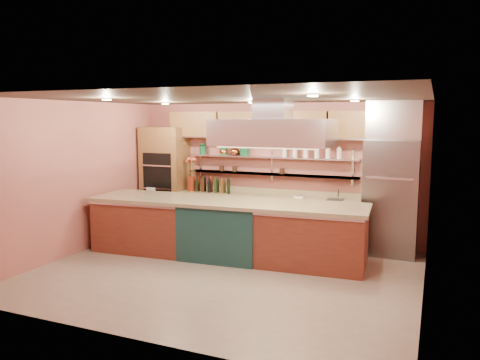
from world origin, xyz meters
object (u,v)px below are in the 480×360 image
at_px(flower_vase, 191,184).
at_px(copper_kettle, 235,152).
at_px(kitchen_scale, 299,196).
at_px(refrigerator, 391,198).
at_px(green_canister, 243,152).
at_px(island, 225,229).

bearing_deg(flower_vase, copper_kettle, 13.22).
bearing_deg(kitchen_scale, copper_kettle, 162.79).
distance_m(flower_vase, kitchen_scale, 2.41).
relative_size(refrigerator, green_canister, 13.09).
distance_m(copper_kettle, green_canister, 0.19).
bearing_deg(refrigerator, kitchen_scale, 179.67).
distance_m(refrigerator, copper_kettle, 3.29).
bearing_deg(green_canister, copper_kettle, 180.00).
height_order(island, copper_kettle, copper_kettle).
height_order(flower_vase, kitchen_scale, flower_vase).
bearing_deg(kitchen_scale, green_canister, 161.57).
bearing_deg(flower_vase, green_canister, 11.09).
relative_size(island, kitchen_scale, 28.67).
height_order(kitchen_scale, green_canister, green_canister).
height_order(island, flower_vase, flower_vase).
xyz_separation_m(kitchen_scale, copper_kettle, (-1.47, 0.22, 0.82)).
xyz_separation_m(kitchen_scale, green_canister, (-1.28, 0.22, 0.82)).
relative_size(copper_kettle, green_canister, 1.23).
bearing_deg(kitchen_scale, refrigerator, -9.03).
distance_m(kitchen_scale, copper_kettle, 1.70).
bearing_deg(island, kitchen_scale, 49.17).
bearing_deg(copper_kettle, island, -73.21).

